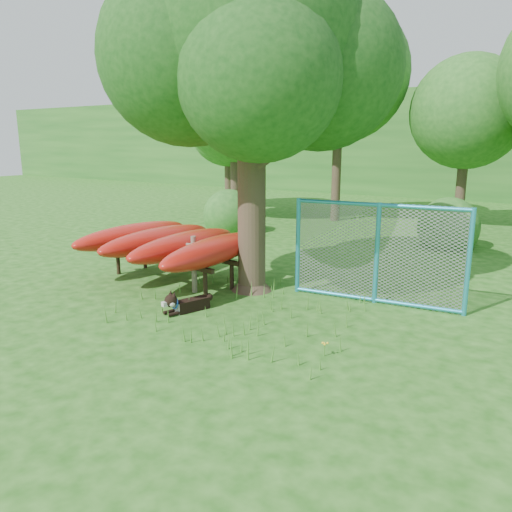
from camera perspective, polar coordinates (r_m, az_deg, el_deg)
The scene contains 14 objects.
ground at distance 8.82m, azimuth -5.38°, elevation -7.66°, with size 80.00×80.00×0.00m, color #1A5210.
oak_tree at distance 10.42m, azimuth -0.73°, elevation 22.48°, with size 5.40×4.94×7.23m.
wooden_post at distance 10.45m, azimuth -7.10°, elevation -0.78°, with size 0.33×0.13×1.20m.
kayak_rack at distance 11.29m, azimuth -9.71°, elevation 1.54°, with size 3.67×3.75×1.18m.
husky_dog at distance 9.38m, azimuth -8.14°, elevation -5.41°, with size 0.52×0.99×0.46m.
fence_section at distance 9.89m, azimuth 13.64°, elevation 0.27°, with size 3.37×0.42×3.29m.
wildflower_clump at distance 7.51m, azimuth 7.84°, elevation -9.99°, with size 0.10×0.10×0.23m.
bg_tree_a at distance 20.21m, azimuth -2.51°, elevation 16.85°, with size 4.40×4.40×6.70m.
bg_tree_b at distance 20.33m, azimuth 9.57°, elevation 19.86°, with size 5.20×5.20×8.22m.
bg_tree_c at distance 19.82m, azimuth 23.04°, elevation 14.86°, with size 4.00×4.00×6.12m.
bg_tree_f at distance 24.07m, azimuth -3.24°, elevation 14.41°, with size 3.60×3.60×5.55m.
shrub_left at distance 17.53m, azimuth -3.09°, elevation 2.74°, with size 1.80×1.80×1.80m, color #24601F.
shrub_mid at distance 16.07m, azimuth 20.95°, elevation 0.96°, with size 1.80×1.80×1.80m, color #24601F.
wooded_hillside at distance 34.84m, azimuth 24.93°, elevation 11.59°, with size 80.00×12.00×6.00m, color #24601F.
Camera 1 is at (5.15, -6.46, 3.09)m, focal length 35.00 mm.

